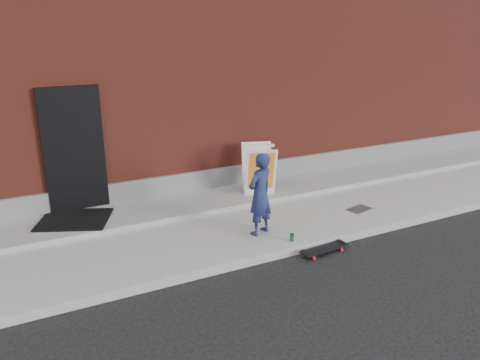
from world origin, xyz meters
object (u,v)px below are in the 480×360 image
pizza_sign (259,169)px  soda_can (292,237)px  child (260,194)px  skateboard (324,249)px

pizza_sign → soda_can: pizza_sign is taller
child → soda_can: size_ratio=11.06×
pizza_sign → soda_can: (-0.47, -2.00, -0.55)m
pizza_sign → soda_can: 2.13m
skateboard → pizza_sign: 2.46m
skateboard → soda_can: soda_can is taller
skateboard → pizza_sign: (0.07, 2.36, 0.68)m
child → skateboard: 1.37m
skateboard → pizza_sign: pizza_sign is taller
soda_can → pizza_sign: bearing=76.7°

